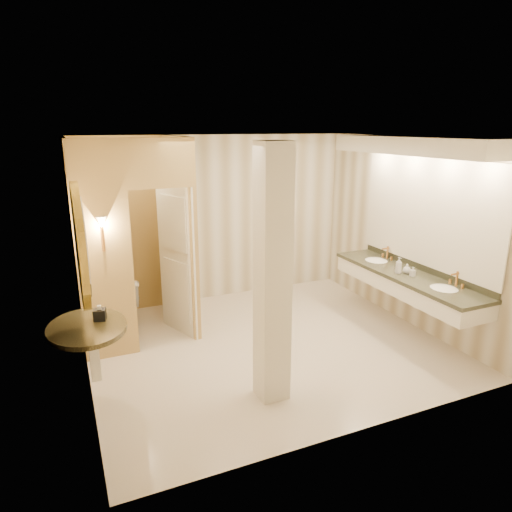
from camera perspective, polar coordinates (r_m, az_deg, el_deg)
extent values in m
plane|color=beige|center=(6.25, 1.29, -10.95)|extent=(4.50, 4.50, 0.00)
plane|color=white|center=(5.58, 1.47, 14.62)|extent=(4.50, 4.50, 0.00)
cube|color=silver|center=(7.58, -5.00, 4.64)|extent=(4.50, 0.02, 2.70)
cube|color=silver|center=(4.13, 13.15, -5.47)|extent=(4.50, 0.02, 2.70)
cube|color=silver|center=(5.27, -21.43, -1.48)|extent=(0.02, 4.00, 2.70)
cube|color=silver|center=(6.99, 18.38, 2.92)|extent=(0.02, 4.00, 2.70)
cube|color=tan|center=(6.66, -9.46, 2.90)|extent=(0.10, 1.50, 2.70)
cube|color=tan|center=(5.77, -18.47, 0.25)|extent=(0.65, 0.10, 2.70)
cube|color=tan|center=(5.69, -12.01, 11.29)|extent=(0.80, 0.10, 0.60)
cube|color=white|center=(6.35, -9.78, -0.56)|extent=(0.34, 0.76, 2.10)
cylinder|color=#BA7D3B|center=(5.65, -18.57, 2.03)|extent=(0.03, 0.03, 0.30)
cone|color=white|center=(5.61, -18.75, 4.01)|extent=(0.14, 0.14, 0.14)
cube|color=white|center=(6.68, 18.24, -3.21)|extent=(0.60, 2.48, 0.24)
cube|color=black|center=(6.64, 18.33, -2.23)|extent=(0.64, 2.52, 0.05)
cube|color=black|center=(6.80, 20.15, -1.35)|extent=(0.03, 2.48, 0.10)
ellipsoid|color=white|center=(6.19, 22.40, -4.13)|extent=(0.40, 0.44, 0.15)
cylinder|color=#BA7D3B|center=(6.29, 23.80, -2.73)|extent=(0.03, 0.03, 0.22)
ellipsoid|color=white|center=(7.13, 14.78, -0.87)|extent=(0.40, 0.44, 0.15)
cylinder|color=#BA7D3B|center=(7.22, 16.10, 0.31)|extent=(0.03, 0.03, 0.22)
cube|color=white|center=(6.62, 20.76, 5.10)|extent=(0.03, 2.48, 1.40)
cube|color=white|center=(6.34, 19.72, 12.89)|extent=(0.75, 2.68, 0.22)
cylinder|color=black|center=(5.00, -20.36, -8.40)|extent=(0.98, 0.98, 0.05)
cube|color=white|center=(5.13, -19.58, -11.41)|extent=(0.10, 0.10, 0.60)
cylinder|color=gold|center=(4.73, -21.11, 1.07)|extent=(0.07, 0.98, 0.98)
cylinder|color=white|center=(4.73, -20.62, 1.12)|extent=(0.02, 0.78, 0.78)
cube|color=white|center=(4.63, 2.07, -2.70)|extent=(0.31, 0.31, 2.70)
cube|color=black|center=(5.06, -18.94, -6.92)|extent=(0.14, 0.14, 0.12)
imported|color=white|center=(6.89, -16.01, -5.47)|extent=(0.56, 0.82, 0.77)
imported|color=beige|center=(6.49, 19.01, -1.86)|extent=(0.07, 0.07, 0.13)
imported|color=silver|center=(6.60, 18.34, -1.51)|extent=(0.13, 0.13, 0.13)
imported|color=#C6B28C|center=(6.54, 17.40, -1.12)|extent=(0.09, 0.09, 0.23)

